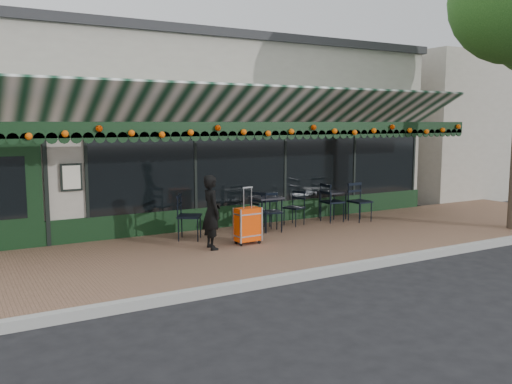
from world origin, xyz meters
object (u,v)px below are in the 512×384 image
chair_solo (189,217)px  woman (211,212)px  chair_a_right (332,202)px  chair_b_left (253,213)px  chair_b_right (262,212)px  chair_b_front (272,212)px  cafe_table_b (266,200)px  chair_a_left (294,208)px  chair_a_front (360,202)px  cafe_table_a (333,194)px  suitcase (248,225)px

chair_solo → woman: bearing=-145.4°
chair_a_right → chair_b_left: 2.42m
chair_a_right → chair_b_right: 1.97m
woman → chair_b_front: woman is taller
woman → chair_b_right: 2.24m
cafe_table_b → chair_a_right: size_ratio=0.79×
chair_b_right → cafe_table_b: bearing=-170.7°
chair_a_right → chair_b_front: 1.95m
chair_a_left → chair_solo: chair_solo is taller
cafe_table_b → chair_a_left: (0.87, 0.15, -0.27)m
chair_a_left → chair_a_front: 1.76m
chair_b_left → chair_a_front: bearing=66.6°
cafe_table_a → chair_b_right: (-2.23, -0.24, -0.24)m
woman → suitcase: size_ratio=1.25×
chair_a_front → chair_b_left: (-3.05, 0.01, -0.02)m
suitcase → chair_a_right: suitcase is taller
suitcase → chair_a_front: size_ratio=1.20×
chair_a_right → chair_b_left: bearing=98.3°
cafe_table_b → chair_a_front: 2.61m
suitcase → cafe_table_a: suitcase is taller
woman → chair_a_front: size_ratio=1.50×
chair_b_left → cafe_table_b: bearing=90.9°
cafe_table_a → chair_a_right: bearing=-128.9°
cafe_table_b → chair_b_left: bearing=-155.8°
chair_b_right → woman: bearing=123.3°
chair_a_front → chair_solo: 4.51m
chair_a_front → chair_b_front: (-2.57, -0.00, -0.04)m
chair_b_left → chair_solo: 1.47m
suitcase → chair_solo: bearing=127.9°
chair_a_left → suitcase: bearing=-78.6°
woman → cafe_table_a: size_ratio=2.06×
woman → chair_b_right: woman is taller
woman → chair_a_front: bearing=-73.6°
chair_b_right → chair_b_front: chair_b_front is taller
cafe_table_a → chair_a_left: bearing=-169.6°
cafe_table_b → chair_b_front: (0.02, -0.22, -0.25)m
chair_b_front → chair_a_right: bearing=23.1°
suitcase → chair_b_right: (1.03, 1.20, 0.00)m
chair_a_right → chair_a_front: size_ratio=1.01×
suitcase → chair_b_front: (1.08, 0.83, 0.05)m
suitcase → chair_solo: (-0.86, 0.96, 0.10)m
chair_a_left → chair_solo: bearing=-105.4°
cafe_table_b → chair_solo: size_ratio=0.79×
suitcase → cafe_table_a: (3.27, 1.44, 0.24)m
woman → cafe_table_b: (1.87, 1.07, -0.03)m
chair_a_left → chair_solo: 2.80m
cafe_table_b → chair_a_front: (2.59, -0.21, -0.21)m
chair_b_left → woman: bearing=-81.8°
cafe_table_a → chair_a_right: 0.44m
chair_a_left → chair_b_right: bearing=-110.5°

